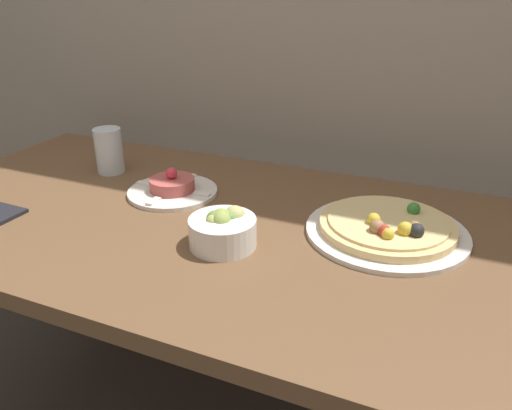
{
  "coord_description": "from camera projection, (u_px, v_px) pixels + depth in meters",
  "views": [
    {
      "loc": [
        0.47,
        -0.46,
        1.22
      ],
      "look_at": [
        0.1,
        0.4,
        0.78
      ],
      "focal_mm": 35.0,
      "sensor_mm": 36.0,
      "label": 1
    }
  ],
  "objects": [
    {
      "name": "pizza_plate",
      "position": [
        387.0,
        228.0,
        0.99
      ],
      "size": [
        0.32,
        0.32,
        0.06
      ],
      "color": "silver",
      "rests_on": "dining_table"
    },
    {
      "name": "tartare_plate",
      "position": [
        172.0,
        188.0,
        1.18
      ],
      "size": [
        0.21,
        0.21,
        0.07
      ],
      "color": "silver",
      "rests_on": "dining_table"
    },
    {
      "name": "small_bowl",
      "position": [
        223.0,
        229.0,
        0.95
      ],
      "size": [
        0.13,
        0.13,
        0.07
      ],
      "color": "white",
      "rests_on": "dining_table"
    },
    {
      "name": "drinking_glass",
      "position": [
        109.0,
        151.0,
        1.3
      ],
      "size": [
        0.07,
        0.07,
        0.12
      ],
      "color": "silver",
      "rests_on": "dining_table"
    },
    {
      "name": "dining_table",
      "position": [
        212.0,
        257.0,
        1.1
      ],
      "size": [
        1.47,
        0.75,
        0.74
      ],
      "color": "brown",
      "rests_on": "ground_plane"
    }
  ]
}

